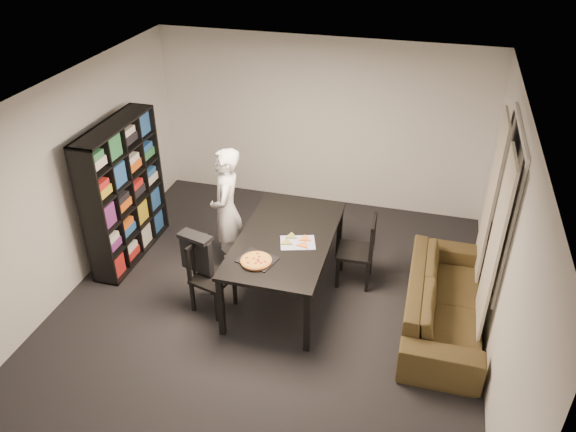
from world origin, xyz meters
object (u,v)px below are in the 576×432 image
(dining_table, at_px, (286,242))
(chair_right, at_px, (363,247))
(baking_tray, at_px, (257,260))
(pepperoni_pizza, at_px, (256,261))
(sofa, at_px, (444,301))
(bookshelf, at_px, (124,192))
(chair_left, at_px, (206,271))
(person, at_px, (227,211))

(dining_table, xyz_separation_m, chair_right, (0.88, 0.44, -0.21))
(baking_tray, relative_size, pepperoni_pizza, 1.14)
(sofa, bearing_deg, dining_table, 87.75)
(bookshelf, distance_m, chair_right, 3.18)
(chair_right, relative_size, sofa, 0.43)
(chair_left, bearing_deg, bookshelf, 77.00)
(dining_table, height_order, sofa, dining_table)
(chair_left, distance_m, person, 0.90)
(bookshelf, xyz_separation_m, pepperoni_pizza, (2.09, -0.86, -0.10))
(chair_left, distance_m, baking_tray, 0.73)
(chair_left, relative_size, sofa, 0.41)
(sofa, bearing_deg, bookshelf, 85.35)
(chair_left, xyz_separation_m, baking_tray, (0.66, -0.04, 0.31))
(chair_left, relative_size, baking_tray, 2.26)
(bookshelf, relative_size, chair_right, 2.00)
(chair_right, bearing_deg, chair_left, -63.46)
(person, bearing_deg, chair_left, -11.65)
(pepperoni_pizza, bearing_deg, person, 126.77)
(chair_left, height_order, chair_right, chair_right)
(bookshelf, distance_m, chair_left, 1.68)
(chair_left, bearing_deg, chair_right, -46.20)
(baking_tray, relative_size, sofa, 0.18)
(dining_table, height_order, baking_tray, baking_tray)
(chair_right, distance_m, baking_tray, 1.47)
(baking_tray, distance_m, sofa, 2.20)
(pepperoni_pizza, xyz_separation_m, sofa, (2.09, 0.52, -0.53))
(dining_table, distance_m, sofa, 1.96)
(bookshelf, xyz_separation_m, chair_left, (1.43, -0.76, -0.43))
(baking_tray, bearing_deg, sofa, 12.56)
(pepperoni_pizza, distance_m, sofa, 2.22)
(baking_tray, bearing_deg, person, 128.24)
(pepperoni_pizza, height_order, sofa, pepperoni_pizza)
(dining_table, height_order, pepperoni_pizza, pepperoni_pizza)
(dining_table, bearing_deg, chair_right, 26.77)
(dining_table, distance_m, person, 0.94)
(bookshelf, distance_m, pepperoni_pizza, 2.26)
(chair_left, bearing_deg, sofa, -66.20)
(person, height_order, sofa, person)
(chair_right, distance_m, sofa, 1.18)
(bookshelf, distance_m, person, 1.40)
(bookshelf, height_order, person, bookshelf)
(dining_table, bearing_deg, person, 158.75)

